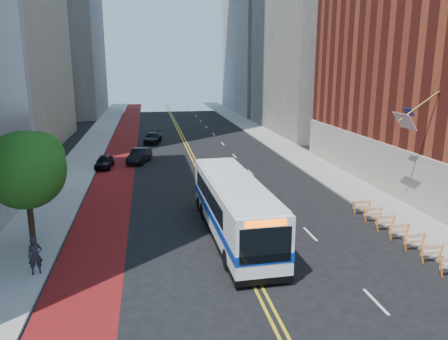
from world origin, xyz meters
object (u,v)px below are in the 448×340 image
car_c (153,138)px  pedestrian (35,256)px  car_b (139,156)px  street_tree (27,167)px  car_a (104,162)px  transit_bus (233,207)px

car_c → pedestrian: size_ratio=2.52×
car_b → street_tree: bearing=-87.2°
street_tree → car_b: size_ratio=1.49×
pedestrian → car_c: bearing=58.8°
car_a → pedestrian: (-1.20, -23.33, 0.44)m
pedestrian → car_a: bearing=65.4°
street_tree → pedestrian: street_tree is taller
street_tree → transit_bus: size_ratio=0.51×
pedestrian → transit_bus: bearing=-3.5°
car_c → car_a: bearing=-100.0°
car_a → car_c: (5.05, 13.70, 0.04)m
car_c → car_b: bearing=-87.5°
transit_bus → car_a: size_ratio=3.45×
street_tree → car_c: size_ratio=1.41×
car_a → car_b: size_ratio=0.84×
transit_bus → car_a: transit_bus is taller
car_a → car_c: bearing=75.8°
car_a → car_b: car_b is taller
car_a → pedestrian: bearing=-86.9°
car_b → car_c: car_b is taller
transit_bus → pedestrian: bearing=-163.5°
street_tree → pedestrian: bearing=-75.8°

